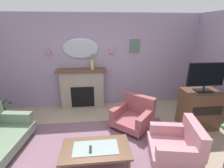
{
  "coord_description": "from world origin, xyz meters",
  "views": [
    {
      "loc": [
        -0.02,
        -2.22,
        2.27
      ],
      "look_at": [
        0.34,
        1.22,
        1.06
      ],
      "focal_mm": 26.33,
      "sensor_mm": 36.0,
      "label": 1
    }
  ],
  "objects_px": {
    "armchair_near_fireplace": "(134,114)",
    "potted_plant_small_fern": "(5,110)",
    "wall_mirror": "(81,48)",
    "framed_picture": "(135,46)",
    "fireplace": "(83,89)",
    "tv_flatscreen": "(206,76)",
    "armchair_beside_couch": "(178,144)",
    "coffee_table": "(96,151)",
    "mantel_vase_left": "(92,61)",
    "tv_remote": "(90,149)",
    "wall_sconce_left": "(48,51)",
    "wall_sconce_right": "(112,50)",
    "tv_cabinet": "(199,109)"
  },
  "relations": [
    {
      "from": "armchair_near_fireplace",
      "to": "potted_plant_small_fern",
      "type": "bearing_deg",
      "value": 169.8
    },
    {
      "from": "wall_mirror",
      "to": "framed_picture",
      "type": "relative_size",
      "value": 2.67
    },
    {
      "from": "fireplace",
      "to": "tv_flatscreen",
      "type": "relative_size",
      "value": 1.62
    },
    {
      "from": "tv_flatscreen",
      "to": "armchair_beside_couch",
      "type": "bearing_deg",
      "value": -136.45
    },
    {
      "from": "coffee_table",
      "to": "mantel_vase_left",
      "type": "bearing_deg",
      "value": 91.04
    },
    {
      "from": "wall_mirror",
      "to": "armchair_near_fireplace",
      "type": "height_order",
      "value": "wall_mirror"
    },
    {
      "from": "wall_mirror",
      "to": "tv_flatscreen",
      "type": "height_order",
      "value": "wall_mirror"
    },
    {
      "from": "framed_picture",
      "to": "wall_mirror",
      "type": "bearing_deg",
      "value": -179.62
    },
    {
      "from": "fireplace",
      "to": "tv_remote",
      "type": "bearing_deg",
      "value": -83.66
    },
    {
      "from": "coffee_table",
      "to": "armchair_near_fireplace",
      "type": "distance_m",
      "value": 1.52
    },
    {
      "from": "fireplace",
      "to": "tv_remote",
      "type": "relative_size",
      "value": 8.5
    },
    {
      "from": "tv_remote",
      "to": "framed_picture",
      "type": "bearing_deg",
      "value": 63.67
    },
    {
      "from": "wall_sconce_left",
      "to": "coffee_table",
      "type": "xyz_separation_m",
      "value": [
        1.19,
        -2.41,
        -1.28
      ]
    },
    {
      "from": "armchair_near_fireplace",
      "to": "tv_flatscreen",
      "type": "bearing_deg",
      "value": -6.85
    },
    {
      "from": "wall_sconce_right",
      "to": "armchair_beside_couch",
      "type": "distance_m",
      "value": 2.82
    },
    {
      "from": "wall_mirror",
      "to": "armchair_beside_couch",
      "type": "distance_m",
      "value": 3.27
    },
    {
      "from": "wall_mirror",
      "to": "coffee_table",
      "type": "height_order",
      "value": "wall_mirror"
    },
    {
      "from": "tv_flatscreen",
      "to": "mantel_vase_left",
      "type": "bearing_deg",
      "value": 153.12
    },
    {
      "from": "framed_picture",
      "to": "armchair_near_fireplace",
      "type": "bearing_deg",
      "value": -101.02
    },
    {
      "from": "wall_sconce_right",
      "to": "tv_flatscreen",
      "type": "distance_m",
      "value": 2.39
    },
    {
      "from": "tv_remote",
      "to": "armchair_beside_couch",
      "type": "height_order",
      "value": "armchair_beside_couch"
    },
    {
      "from": "armchair_near_fireplace",
      "to": "armchair_beside_couch",
      "type": "xyz_separation_m",
      "value": [
        0.54,
        -1.1,
        0.0
      ]
    },
    {
      "from": "armchair_beside_couch",
      "to": "tv_flatscreen",
      "type": "height_order",
      "value": "tv_flatscreen"
    },
    {
      "from": "framed_picture",
      "to": "armchair_near_fireplace",
      "type": "xyz_separation_m",
      "value": [
        -0.24,
        -1.25,
        -1.44
      ]
    },
    {
      "from": "wall_sconce_right",
      "to": "armchair_near_fireplace",
      "type": "height_order",
      "value": "wall_sconce_right"
    },
    {
      "from": "wall_sconce_right",
      "to": "framed_picture",
      "type": "bearing_deg",
      "value": 5.27
    },
    {
      "from": "coffee_table",
      "to": "tv_flatscreen",
      "type": "height_order",
      "value": "tv_flatscreen"
    },
    {
      "from": "coffee_table",
      "to": "tv_remote",
      "type": "relative_size",
      "value": 6.88
    },
    {
      "from": "framed_picture",
      "to": "tv_cabinet",
      "type": "distance_m",
      "value": 2.3
    },
    {
      "from": "coffee_table",
      "to": "tv_flatscreen",
      "type": "xyz_separation_m",
      "value": [
        2.42,
        1.04,
        0.86
      ]
    },
    {
      "from": "coffee_table",
      "to": "fireplace",
      "type": "bearing_deg",
      "value": 98.4
    },
    {
      "from": "wall_mirror",
      "to": "potted_plant_small_fern",
      "type": "relative_size",
      "value": 1.56
    },
    {
      "from": "potted_plant_small_fern",
      "to": "mantel_vase_left",
      "type": "bearing_deg",
      "value": 12.62
    },
    {
      "from": "wall_sconce_left",
      "to": "armchair_near_fireplace",
      "type": "distance_m",
      "value": 2.77
    },
    {
      "from": "fireplace",
      "to": "coffee_table",
      "type": "xyz_separation_m",
      "value": [
        0.34,
        -2.31,
        -0.19
      ]
    },
    {
      "from": "tv_flatscreen",
      "to": "potted_plant_small_fern",
      "type": "distance_m",
      "value": 4.84
    },
    {
      "from": "coffee_table",
      "to": "armchair_beside_couch",
      "type": "bearing_deg",
      "value": 4.63
    },
    {
      "from": "fireplace",
      "to": "armchair_near_fireplace",
      "type": "xyz_separation_m",
      "value": [
        1.26,
        -1.1,
        -0.27
      ]
    },
    {
      "from": "framed_picture",
      "to": "potted_plant_small_fern",
      "type": "relative_size",
      "value": 0.59
    },
    {
      "from": "mantel_vase_left",
      "to": "armchair_near_fireplace",
      "type": "height_order",
      "value": "mantel_vase_left"
    },
    {
      "from": "fireplace",
      "to": "armchair_beside_couch",
      "type": "bearing_deg",
      "value": -50.63
    },
    {
      "from": "wall_mirror",
      "to": "wall_sconce_right",
      "type": "bearing_deg",
      "value": -3.37
    },
    {
      "from": "wall_sconce_left",
      "to": "armchair_near_fireplace",
      "type": "bearing_deg",
      "value": -29.43
    },
    {
      "from": "fireplace",
      "to": "mantel_vase_left",
      "type": "relative_size",
      "value": 3.19
    },
    {
      "from": "framed_picture",
      "to": "tv_cabinet",
      "type": "bearing_deg",
      "value": -48.05
    },
    {
      "from": "tv_remote",
      "to": "tv_cabinet",
      "type": "bearing_deg",
      "value": 23.59
    },
    {
      "from": "fireplace",
      "to": "framed_picture",
      "type": "height_order",
      "value": "framed_picture"
    },
    {
      "from": "coffee_table",
      "to": "potted_plant_small_fern",
      "type": "relative_size",
      "value": 1.79
    },
    {
      "from": "tv_remote",
      "to": "potted_plant_small_fern",
      "type": "distance_m",
      "value": 2.85
    },
    {
      "from": "wall_mirror",
      "to": "tv_cabinet",
      "type": "height_order",
      "value": "wall_mirror"
    }
  ]
}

